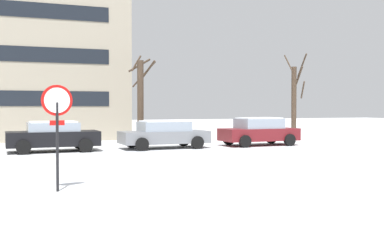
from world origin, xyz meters
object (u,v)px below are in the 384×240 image
Objects in this scene: stop_sign at (57,117)px; parked_car_gray at (164,134)px; parked_car_black at (53,136)px; parked_car_maroon at (259,131)px.

stop_sign reaches higher than parked_car_gray.
stop_sign is at bearing -93.15° from parked_car_black.
parked_car_maroon is (10.66, -0.18, 0.03)m from parked_car_black.
stop_sign is 12.11m from parked_car_gray.
parked_car_maroon is (11.24, 10.46, -1.07)m from stop_sign.
stop_sign reaches higher than parked_car_maroon.
stop_sign is 15.39m from parked_car_maroon.
parked_car_maroon is at bearing 42.93° from stop_sign.
stop_sign is at bearing -137.07° from parked_car_maroon.
parked_car_black is 0.99× the size of parked_car_maroon.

